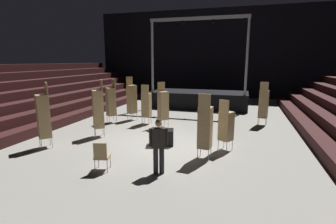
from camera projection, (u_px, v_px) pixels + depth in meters
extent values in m
cube|color=gray|center=(161.00, 146.00, 10.40)|extent=(22.00, 30.00, 0.10)
cube|color=black|center=(211.00, 54.00, 23.69)|extent=(22.00, 0.30, 8.00)
cube|color=black|center=(53.00, 124.00, 12.99)|extent=(0.75, 24.00, 0.45)
cube|color=black|center=(40.00, 114.00, 13.11)|extent=(0.75, 24.00, 0.45)
cube|color=black|center=(28.00, 105.00, 13.23)|extent=(0.75, 24.00, 0.45)
cube|color=black|center=(15.00, 96.00, 13.35)|extent=(0.75, 24.00, 0.45)
cube|color=black|center=(3.00, 87.00, 13.47)|extent=(0.75, 24.00, 0.45)
cube|color=black|center=(325.00, 146.00, 9.57)|extent=(0.75, 24.00, 0.45)
cube|color=black|center=(199.00, 99.00, 18.76)|extent=(6.86, 2.96, 1.15)
cylinder|color=#9EA0A8|center=(152.00, 57.00, 17.89)|extent=(0.16, 0.16, 4.91)
cylinder|color=#9EA0A8|center=(247.00, 57.00, 16.11)|extent=(0.16, 0.16, 4.91)
cube|color=#9EA0A8|center=(198.00, 18.00, 16.51)|extent=(6.56, 0.20, 0.20)
cylinder|color=black|center=(155.00, 24.00, 17.38)|extent=(0.18, 0.18, 0.22)
cylinder|color=black|center=(183.00, 22.00, 16.83)|extent=(0.18, 0.18, 0.22)
cylinder|color=black|center=(213.00, 21.00, 16.28)|extent=(0.18, 0.18, 0.22)
cylinder|color=black|center=(245.00, 20.00, 15.74)|extent=(0.18, 0.18, 0.22)
cylinder|color=black|center=(162.00, 160.00, 7.69)|extent=(0.15, 0.15, 0.84)
cylinder|color=black|center=(156.00, 160.00, 7.68)|extent=(0.15, 0.15, 0.84)
cube|color=silver|center=(159.00, 138.00, 7.48)|extent=(0.20, 0.16, 0.60)
cube|color=black|center=(159.00, 137.00, 7.54)|extent=(0.46, 0.36, 0.60)
cube|color=black|center=(159.00, 136.00, 7.42)|extent=(0.06, 0.03, 0.38)
cylinder|color=black|center=(166.00, 137.00, 7.56)|extent=(0.12, 0.12, 0.55)
cylinder|color=black|center=(151.00, 137.00, 7.52)|extent=(0.12, 0.12, 0.55)
sphere|color=#936B4C|center=(158.00, 123.00, 7.46)|extent=(0.20, 0.20, 0.20)
sphere|color=black|center=(158.00, 121.00, 7.45)|extent=(0.16, 0.16, 0.16)
cylinder|color=#B2B5BA|center=(96.00, 134.00, 11.30)|extent=(0.02, 0.02, 0.40)
cylinder|color=#B2B5BA|center=(94.00, 131.00, 11.64)|extent=(0.02, 0.02, 0.40)
cylinder|color=#B2B5BA|center=(104.00, 133.00, 11.44)|extent=(0.02, 0.02, 0.40)
cylinder|color=#B2B5BA|center=(103.00, 131.00, 11.78)|extent=(0.02, 0.02, 0.40)
cube|color=#A38456|center=(99.00, 127.00, 11.49)|extent=(0.62, 0.62, 0.08)
cube|color=#A38456|center=(99.00, 125.00, 11.48)|extent=(0.62, 0.62, 0.08)
cube|color=#A38456|center=(99.00, 123.00, 11.46)|extent=(0.62, 0.62, 0.08)
cube|color=#A38456|center=(99.00, 121.00, 11.44)|extent=(0.62, 0.62, 0.08)
cube|color=#A38456|center=(99.00, 119.00, 11.43)|extent=(0.62, 0.62, 0.08)
cube|color=#A38456|center=(99.00, 118.00, 11.41)|extent=(0.62, 0.62, 0.08)
cube|color=#A38456|center=(98.00, 116.00, 11.39)|extent=(0.62, 0.62, 0.08)
cube|color=#A38456|center=(98.00, 114.00, 11.37)|extent=(0.62, 0.62, 0.08)
cube|color=#A38456|center=(98.00, 112.00, 11.36)|extent=(0.62, 0.62, 0.08)
cube|color=#A38456|center=(98.00, 110.00, 11.34)|extent=(0.62, 0.62, 0.08)
cube|color=#A38456|center=(98.00, 108.00, 11.32)|extent=(0.62, 0.62, 0.08)
cube|color=#A38456|center=(98.00, 106.00, 11.31)|extent=(0.62, 0.62, 0.08)
cube|color=#A38456|center=(98.00, 105.00, 11.29)|extent=(0.62, 0.62, 0.08)
cube|color=#A38456|center=(98.00, 103.00, 11.27)|extent=(0.62, 0.62, 0.08)
cube|color=#A38456|center=(98.00, 101.00, 11.26)|extent=(0.62, 0.62, 0.08)
cube|color=#A38456|center=(98.00, 99.00, 11.24)|extent=(0.62, 0.62, 0.08)
cube|color=#A38456|center=(97.00, 97.00, 11.22)|extent=(0.62, 0.62, 0.08)
cube|color=#A38456|center=(97.00, 95.00, 11.21)|extent=(0.62, 0.62, 0.08)
cube|color=#A38456|center=(97.00, 93.00, 11.19)|extent=(0.62, 0.62, 0.08)
cube|color=#A38456|center=(97.00, 91.00, 11.17)|extent=(0.62, 0.62, 0.08)
cube|color=#A38456|center=(101.00, 85.00, 11.19)|extent=(0.30, 0.34, 0.46)
cylinder|color=#B2B5BA|center=(259.00, 120.00, 13.81)|extent=(0.02, 0.02, 0.40)
cylinder|color=#B2B5BA|center=(267.00, 121.00, 13.63)|extent=(0.02, 0.02, 0.40)
cylinder|color=#B2B5BA|center=(258.00, 122.00, 13.49)|extent=(0.02, 0.02, 0.40)
cylinder|color=#B2B5BA|center=(265.00, 123.00, 13.31)|extent=(0.02, 0.02, 0.40)
cube|color=#A38456|center=(263.00, 117.00, 13.51)|extent=(0.52, 0.52, 0.08)
cube|color=#A38456|center=(263.00, 115.00, 13.49)|extent=(0.52, 0.52, 0.08)
cube|color=#A38456|center=(263.00, 114.00, 13.48)|extent=(0.52, 0.52, 0.08)
cube|color=#A38456|center=(263.00, 112.00, 13.46)|extent=(0.52, 0.52, 0.08)
cube|color=#A38456|center=(263.00, 111.00, 13.44)|extent=(0.52, 0.52, 0.08)
cube|color=#A38456|center=(263.00, 109.00, 13.43)|extent=(0.52, 0.52, 0.08)
cube|color=#A38456|center=(263.00, 107.00, 13.41)|extent=(0.52, 0.52, 0.08)
cube|color=#A38456|center=(263.00, 106.00, 13.39)|extent=(0.52, 0.52, 0.08)
cube|color=#A38456|center=(264.00, 104.00, 13.38)|extent=(0.52, 0.52, 0.08)
cube|color=#A38456|center=(264.00, 103.00, 13.36)|extent=(0.52, 0.52, 0.08)
cube|color=#A38456|center=(264.00, 101.00, 13.34)|extent=(0.52, 0.52, 0.08)
cube|color=#A38456|center=(264.00, 99.00, 13.33)|extent=(0.52, 0.52, 0.08)
cube|color=#A38456|center=(264.00, 98.00, 13.31)|extent=(0.52, 0.52, 0.08)
cube|color=#A38456|center=(264.00, 96.00, 13.29)|extent=(0.52, 0.52, 0.08)
cube|color=#A38456|center=(264.00, 95.00, 13.28)|extent=(0.52, 0.52, 0.08)
cube|color=#A38456|center=(264.00, 93.00, 13.26)|extent=(0.52, 0.52, 0.08)
cube|color=#A38456|center=(264.00, 91.00, 13.24)|extent=(0.52, 0.52, 0.08)
cube|color=#A38456|center=(264.00, 86.00, 13.02)|extent=(0.41, 0.14, 0.46)
cylinder|color=#B2B5BA|center=(168.00, 123.00, 13.12)|extent=(0.02, 0.02, 0.40)
cylinder|color=#B2B5BA|center=(162.00, 124.00, 12.93)|extent=(0.02, 0.02, 0.40)
cylinder|color=#B2B5BA|center=(165.00, 122.00, 13.44)|extent=(0.02, 0.02, 0.40)
cylinder|color=#B2B5BA|center=(158.00, 123.00, 13.26)|extent=(0.02, 0.02, 0.40)
cube|color=#A38456|center=(163.00, 119.00, 13.14)|extent=(0.62, 0.62, 0.08)
cube|color=#A38456|center=(163.00, 117.00, 13.12)|extent=(0.62, 0.62, 0.08)
cube|color=#A38456|center=(163.00, 115.00, 13.11)|extent=(0.62, 0.62, 0.08)
cube|color=#A38456|center=(163.00, 114.00, 13.09)|extent=(0.62, 0.62, 0.08)
cube|color=#A38456|center=(163.00, 112.00, 13.07)|extent=(0.62, 0.62, 0.08)
cube|color=#A38456|center=(163.00, 110.00, 13.06)|extent=(0.62, 0.62, 0.08)
cube|color=#A38456|center=(163.00, 109.00, 13.04)|extent=(0.62, 0.62, 0.08)
cube|color=#A38456|center=(163.00, 107.00, 13.02)|extent=(0.62, 0.62, 0.08)
cube|color=#A38456|center=(163.00, 106.00, 13.01)|extent=(0.62, 0.62, 0.08)
cube|color=#A38456|center=(163.00, 104.00, 12.99)|extent=(0.62, 0.62, 0.08)
cube|color=#A38456|center=(163.00, 102.00, 12.97)|extent=(0.62, 0.62, 0.08)
cube|color=#A38456|center=(163.00, 101.00, 12.95)|extent=(0.62, 0.62, 0.08)
cube|color=#A38456|center=(163.00, 99.00, 12.94)|extent=(0.62, 0.62, 0.08)
cube|color=#A38456|center=(163.00, 97.00, 12.92)|extent=(0.62, 0.62, 0.08)
cube|color=#A38456|center=(163.00, 96.00, 12.90)|extent=(0.62, 0.62, 0.08)
cube|color=#A38456|center=(163.00, 94.00, 12.89)|extent=(0.62, 0.62, 0.08)
cube|color=#A38456|center=(163.00, 92.00, 12.87)|extent=(0.62, 0.62, 0.08)
cube|color=#A38456|center=(161.00, 87.00, 12.98)|extent=(0.32, 0.32, 0.46)
cylinder|color=#B2B5BA|center=(200.00, 151.00, 9.15)|extent=(0.02, 0.02, 0.40)
cylinder|color=#B2B5BA|center=(211.00, 152.00, 9.00)|extent=(0.02, 0.02, 0.40)
cylinder|color=#B2B5BA|center=(198.00, 154.00, 8.80)|extent=(0.02, 0.02, 0.40)
cylinder|color=#B2B5BA|center=(208.00, 156.00, 8.66)|extent=(0.02, 0.02, 0.40)
cube|color=#A38456|center=(204.00, 147.00, 8.85)|extent=(0.48, 0.48, 0.08)
cube|color=#A38456|center=(205.00, 144.00, 8.84)|extent=(0.48, 0.48, 0.08)
cube|color=#A38456|center=(205.00, 142.00, 8.82)|extent=(0.48, 0.48, 0.08)
cube|color=#A38456|center=(205.00, 140.00, 8.80)|extent=(0.48, 0.48, 0.08)
cube|color=#A38456|center=(205.00, 137.00, 8.79)|extent=(0.48, 0.48, 0.08)
cube|color=#A38456|center=(205.00, 135.00, 8.77)|extent=(0.48, 0.48, 0.08)
cube|color=#A38456|center=(205.00, 132.00, 8.75)|extent=(0.48, 0.48, 0.08)
cube|color=#A38456|center=(205.00, 130.00, 8.74)|extent=(0.48, 0.48, 0.08)
cube|color=#A38456|center=(205.00, 128.00, 8.72)|extent=(0.48, 0.48, 0.08)
cube|color=#A38456|center=(205.00, 125.00, 8.70)|extent=(0.48, 0.48, 0.08)
cube|color=#A38456|center=(205.00, 123.00, 8.69)|extent=(0.48, 0.48, 0.08)
cube|color=#A38456|center=(205.00, 120.00, 8.67)|extent=(0.48, 0.48, 0.08)
cube|color=#A38456|center=(205.00, 118.00, 8.65)|extent=(0.48, 0.48, 0.08)
cube|color=#A38456|center=(205.00, 115.00, 8.64)|extent=(0.48, 0.48, 0.08)
cube|color=#A38456|center=(205.00, 113.00, 8.62)|extent=(0.48, 0.48, 0.08)
cube|color=#A38456|center=(206.00, 111.00, 8.60)|extent=(0.48, 0.48, 0.08)
cube|color=#A38456|center=(206.00, 108.00, 8.59)|extent=(0.48, 0.48, 0.08)
cube|color=#A38456|center=(204.00, 101.00, 8.36)|extent=(0.41, 0.09, 0.46)
cylinder|color=#B2B5BA|center=(145.00, 119.00, 14.07)|extent=(0.02, 0.02, 0.40)
cylinder|color=#B2B5BA|center=(151.00, 120.00, 13.96)|extent=(0.02, 0.02, 0.40)
cylinder|color=#B2B5BA|center=(142.00, 121.00, 13.71)|extent=(0.02, 0.02, 0.40)
cylinder|color=#B2B5BA|center=(149.00, 121.00, 13.61)|extent=(0.02, 0.02, 0.40)
cube|color=#A38456|center=(147.00, 116.00, 13.79)|extent=(0.44, 0.44, 0.08)
cube|color=#A38456|center=(147.00, 114.00, 13.77)|extent=(0.44, 0.44, 0.08)
cube|color=#A38456|center=(147.00, 113.00, 13.76)|extent=(0.44, 0.44, 0.08)
cube|color=#A38456|center=(147.00, 111.00, 13.74)|extent=(0.44, 0.44, 0.08)
cube|color=#A38456|center=(147.00, 110.00, 13.72)|extent=(0.44, 0.44, 0.08)
cube|color=#A38456|center=(147.00, 108.00, 13.70)|extent=(0.44, 0.44, 0.08)
cube|color=#A38456|center=(147.00, 107.00, 13.69)|extent=(0.44, 0.44, 0.08)
cube|color=#A38456|center=(147.00, 105.00, 13.67)|extent=(0.44, 0.44, 0.08)
cube|color=#A38456|center=(146.00, 103.00, 13.65)|extent=(0.44, 0.44, 0.08)
cube|color=#A38456|center=(146.00, 102.00, 13.64)|extent=(0.44, 0.44, 0.08)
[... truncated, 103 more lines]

